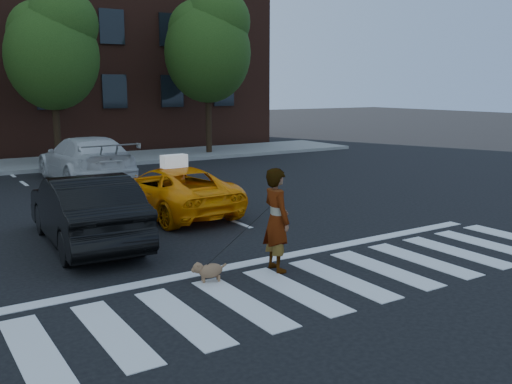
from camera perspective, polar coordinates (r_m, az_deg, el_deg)
ground at (r=9.34m, az=3.86°, el=-9.79°), size 120.00×120.00×0.00m
crosswalk at (r=9.34m, az=3.86°, el=-9.76°), size 13.00×2.40×0.01m
stop_line at (r=10.59m, az=-1.33°, el=-7.25°), size 12.00×0.30×0.01m
sidewalk_far at (r=25.27m, az=-20.46°, el=2.67°), size 30.00×4.00×0.15m
building at (r=32.56m, az=-24.10°, el=14.50°), size 26.00×10.00×12.00m
tree_mid at (r=24.75m, az=-19.69°, el=13.66°), size 3.69×3.69×7.10m
tree_right at (r=27.28m, az=-4.81°, el=14.75°), size 4.00×4.00×7.70m
taxi at (r=14.80m, az=-8.44°, el=0.19°), size 2.29×4.52×1.23m
black_sedan at (r=12.26m, az=-16.65°, el=-1.71°), size 1.79×4.54×1.47m
white_suv at (r=20.37m, az=-16.67°, el=3.16°), size 2.28×5.44×1.57m
woman at (r=10.05m, az=2.07°, el=-2.79°), size 0.51×0.71×1.85m
dog at (r=9.67m, az=-4.82°, el=-7.81°), size 0.60×0.36×0.35m
taxi_sign at (r=14.50m, az=-8.20°, el=3.07°), size 0.67×0.32×0.32m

